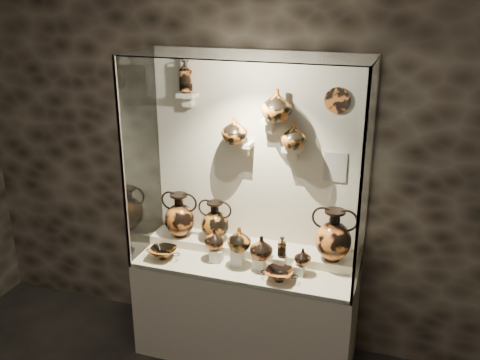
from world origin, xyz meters
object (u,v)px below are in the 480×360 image
Objects in this scene: amphora_mid at (215,221)px; ovoid_vase_b at (277,105)px; jug_a at (215,239)px; ovoid_vase_a at (234,130)px; ovoid_vase_c at (294,136)px; jug_c at (261,248)px; lekythos_small at (282,246)px; kylix_right at (279,274)px; kylix_left at (163,252)px; amphora_left at (180,215)px; amphora_right at (334,235)px; jug_e at (303,257)px; jug_b at (239,239)px; lekythos_tall at (186,74)px.

amphora_mid is 1.08m from ovoid_vase_b.
ovoid_vase_a is (0.09, 0.23, 0.81)m from jug_a.
jug_c is at bearing -124.53° from ovoid_vase_c.
ovoid_vase_b reaches higher than ovoid_vase_a.
lekythos_small is at bearing -94.66° from ovoid_vase_c.
kylix_right is at bearing -91.15° from ovoid_vase_c.
ovoid_vase_c is (0.93, 0.34, 0.93)m from kylix_left.
ovoid_vase_a is at bearing 16.31° from amphora_left.
amphora_mid is at bearing 158.93° from amphora_right.
lekythos_small reaches higher than jug_e.
amphora_left is 2.91× the size of jug_e.
ovoid_vase_a reaches higher than jug_c.
ovoid_vase_c reaches higher than kylix_right.
jug_a is (-0.88, -0.16, -0.09)m from amphora_right.
jug_b is 0.80× the size of ovoid_vase_b.
amphora_right is at bearing -14.16° from jug_a.
lekythos_tall is at bearing 155.54° from amphora_right.
kylix_left is at bearing -122.52° from ovoid_vase_a.
jug_c reaches higher than kylix_right.
jug_b is 0.91× the size of ovoid_vase_a.
ovoid_vase_a is at bearing 177.48° from ovoid_vase_c.
amphora_left is 1.00m from kylix_right.
amphora_left reaches higher than kylix_right.
amphora_right is at bearing 18.08° from ovoid_vase_a.
jug_c is 0.31m from jug_e.
jug_c is 0.87× the size of ovoid_vase_a.
jug_c is 0.65× the size of lekythos_tall.
ovoid_vase_c is at bearing -12.76° from lekythos_tall.
lekythos_tall reaches higher than jug_b.
kylix_left is (-0.60, -0.08, -0.17)m from jug_b.
amphora_mid reaches higher than jug_a.
kylix_left is at bearing 166.48° from jug_c.
ovoid_vase_a is (0.48, 0.33, 0.94)m from kylix_left.
lekythos_tall is (0.08, 0.38, 1.32)m from kylix_left.
lekythos_tall reaches higher than kylix_left.
lekythos_tall reaches higher than ovoid_vase_c.
ovoid_vase_a is at bearing -177.27° from ovoid_vase_b.
amphora_left is 1.25m from amphora_right.
jug_e is 0.62× the size of ovoid_vase_a.
lekythos_small is 0.94m from kylix_left.
amphora_mid is 0.79m from jug_e.
amphora_right is at bearing -2.83° from amphora_mid.
jug_c is 0.94× the size of ovoid_vase_c.
amphora_right is 2.25× the size of jug_c.
jug_e is 0.47× the size of kylix_left.
amphora_left is 1.42× the size of kylix_right.
lekythos_tall reaches higher than jug_a.
jug_c is at bearing -17.97° from ovoid_vase_a.
kylix_right is 1.21m from ovoid_vase_b.
amphora_mid is 1.79× the size of jug_b.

